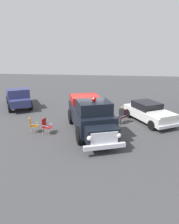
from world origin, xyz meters
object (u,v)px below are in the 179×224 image
object	(u,v)px
classic_hot_rod	(149,112)
parked_pickup	(18,97)
spectator_seated	(121,114)
vintage_fire_truck	(90,115)
lawn_chair_spare	(32,124)
lawn_chair_by_car	(46,125)
lawn_chair_near_truck	(122,115)

from	to	relation	value
classic_hot_rod	parked_pickup	distance (m)	11.94
spectator_seated	vintage_fire_truck	bearing A→B (deg)	-136.91
vintage_fire_truck	parked_pickup	xyz separation A→B (m)	(-7.53, 5.12, -0.21)
classic_hot_rod	spectator_seated	bearing A→B (deg)	-163.64
lawn_chair_spare	lawn_chair_by_car	bearing A→B (deg)	-4.46
lawn_chair_spare	spectator_seated	xyz separation A→B (m)	(5.82, 2.50, 0.11)
lawn_chair_spare	classic_hot_rod	bearing A→B (deg)	21.52
parked_pickup	lawn_chair_spare	distance (m)	6.84
lawn_chair_spare	spectator_seated	size ratio (longest dim) A/B	0.79
lawn_chair_near_truck	lawn_chair_spare	xyz separation A→B (m)	(-5.89, -2.61, 0.00)
classic_hot_rod	spectator_seated	xyz separation A→B (m)	(-2.08, -0.61, -0.05)
classic_hot_rod	lawn_chair_by_car	world-z (taller)	classic_hot_rod
parked_pickup	lawn_chair_near_truck	distance (m)	10.14
lawn_chair_spare	spectator_seated	world-z (taller)	spectator_seated
spectator_seated	lawn_chair_spare	bearing A→B (deg)	-156.72
parked_pickup	lawn_chair_spare	xyz separation A→B (m)	(3.76, -5.70, -0.40)
lawn_chair_by_car	vintage_fire_truck	bearing A→B (deg)	13.18
parked_pickup	lawn_chair_spare	bearing A→B (deg)	-56.59
classic_hot_rod	parked_pickup	bearing A→B (deg)	167.48
lawn_chair_spare	spectator_seated	distance (m)	6.33
parked_pickup	classic_hot_rod	bearing A→B (deg)	-12.52
vintage_fire_truck	spectator_seated	distance (m)	2.85
parked_pickup	vintage_fire_truck	bearing A→B (deg)	-34.20
vintage_fire_truck	parked_pickup	size ratio (longest dim) A/B	1.26
parked_pickup	lawn_chair_near_truck	bearing A→B (deg)	-17.75
lawn_chair_near_truck	vintage_fire_truck	bearing A→B (deg)	-136.25
classic_hot_rod	lawn_chair_near_truck	world-z (taller)	classic_hot_rod
classic_hot_rod	spectator_seated	distance (m)	2.17
parked_pickup	lawn_chair_near_truck	world-z (taller)	parked_pickup
lawn_chair_near_truck	spectator_seated	xyz separation A→B (m)	(-0.07, -0.11, 0.11)
lawn_chair_near_truck	lawn_chair_spare	bearing A→B (deg)	-156.05
vintage_fire_truck	lawn_chair_spare	bearing A→B (deg)	-171.16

